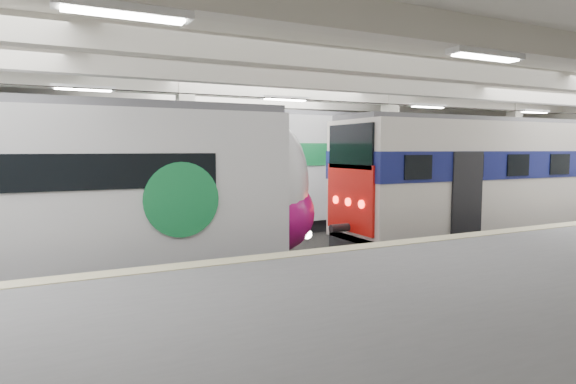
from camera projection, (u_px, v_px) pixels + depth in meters
station_hall at (349, 152)px, 12.30m from camera, size 36.00×24.00×5.75m
modern_emu at (70, 199)px, 11.08m from camera, size 13.63×2.82×4.41m
older_rer at (501, 177)px, 17.33m from camera, size 13.17×2.91×4.36m
far_train at (184, 172)px, 17.74m from camera, size 15.35×3.78×4.81m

